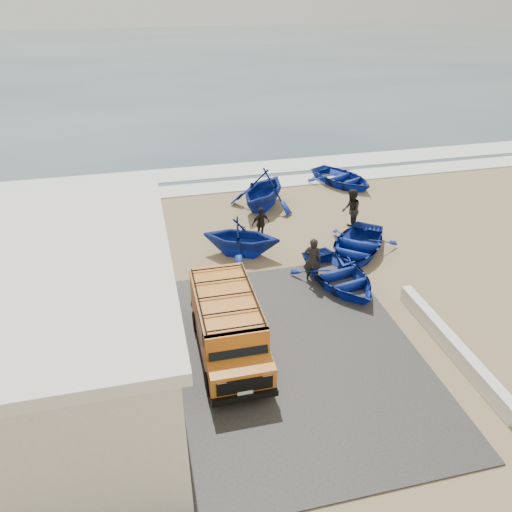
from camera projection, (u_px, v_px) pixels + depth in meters
ground at (272, 318)px, 17.17m from camera, size 160.00×160.00×0.00m
slab at (225, 365)px, 15.07m from camera, size 12.00×10.00×0.05m
ocean at (160, 61)px, 64.32m from camera, size 180.00×88.00×0.01m
surf_line at (215, 188)px, 27.26m from camera, size 180.00×1.60×0.06m
surf_wash at (208, 172)px, 29.37m from camera, size 180.00×2.20×0.04m
building at (13, 337)px, 12.90m from camera, size 8.40×9.40×4.30m
parapet at (452, 345)px, 15.51m from camera, size 0.35×6.00×0.55m
van at (228, 324)px, 15.16m from camera, size 1.90×4.66×1.99m
boat_near_left at (339, 275)px, 18.77m from camera, size 3.54×4.42×0.81m
boat_near_right at (356, 245)px, 20.78m from camera, size 4.84×5.01×0.85m
boat_mid_left at (241, 237)px, 20.52m from camera, size 4.08×3.86×1.70m
boat_far_left at (263, 189)px, 24.55m from camera, size 4.90×5.00×2.00m
boat_far_right at (342, 178)px, 27.51m from camera, size 4.18×4.69×0.80m
fisherman_front at (312, 260)px, 18.80m from camera, size 0.78×0.68×1.81m
fisherman_middle at (351, 210)px, 22.42m from camera, size 1.04×1.17×1.98m
fisherman_back at (261, 223)px, 21.81m from camera, size 0.96×0.65×1.51m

